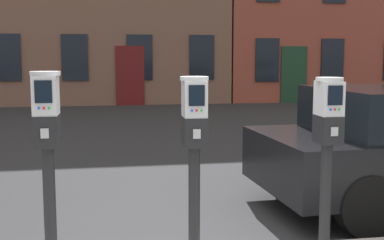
% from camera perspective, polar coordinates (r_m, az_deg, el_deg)
% --- Properties ---
extents(parking_meter_near_kerb, '(0.22, 0.25, 1.54)m').
position_cam_1_polar(parking_meter_near_kerb, '(3.85, -15.83, -1.91)').
color(parking_meter_near_kerb, black).
rests_on(parking_meter_near_kerb, sidewalk_slab).
extents(parking_meter_twin_adjacent, '(0.22, 0.25, 1.50)m').
position_cam_1_polar(parking_meter_twin_adjacent, '(3.89, 0.26, -1.99)').
color(parking_meter_twin_adjacent, black).
rests_on(parking_meter_twin_adjacent, sidewalk_slab).
extents(parking_meter_end_of_row, '(0.22, 0.25, 1.48)m').
position_cam_1_polar(parking_meter_end_of_row, '(4.22, 14.89, -1.65)').
color(parking_meter_end_of_row, black).
rests_on(parking_meter_end_of_row, sidewalk_slab).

